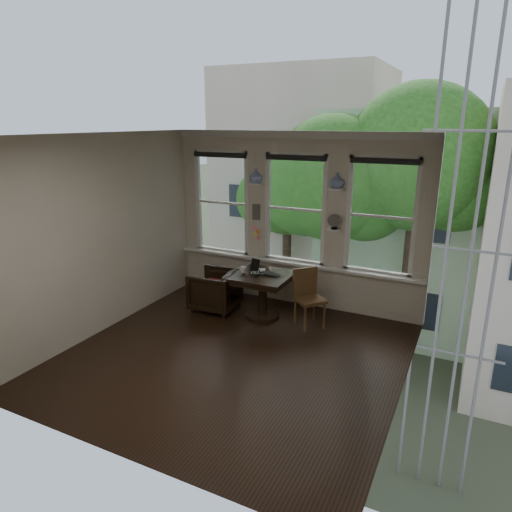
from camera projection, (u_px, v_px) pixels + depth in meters
The scene contains 25 objects.
ground at pixel (235, 356), 6.39m from camera, with size 4.50×4.50×0.00m, color black.
ceiling at pixel (231, 134), 5.53m from camera, with size 4.50×4.50×0.00m, color silver.
wall_back at pixel (296, 220), 7.89m from camera, with size 4.50×4.50×0.00m, color beige.
wall_front at pixel (110, 317), 4.02m from camera, with size 4.50×4.50×0.00m, color beige.
wall_left at pixel (103, 235), 6.91m from camera, with size 4.50×4.50×0.00m, color beige.
wall_right at pixel (412, 278), 5.01m from camera, with size 4.50×4.50×0.00m, color beige.
window_left at pixel (223, 203), 8.45m from camera, with size 1.10×0.12×1.90m, color white, non-canonical shape.
window_center at pixel (296, 209), 7.84m from camera, with size 1.10×0.12×1.90m, color white, non-canonical shape.
window_right at pixel (381, 216), 7.23m from camera, with size 1.10×0.12×1.90m, color white, non-canonical shape.
shelf_left at pixel (256, 184), 7.94m from camera, with size 0.26×0.16×0.03m, color white.
shelf_right at pixel (337, 189), 7.33m from camera, with size 0.26×0.16×0.03m, color white.
intercom at pixel (256, 212), 8.11m from camera, with size 0.14×0.06×0.28m, color #59544F.
sticky_notes at pixel (257, 231), 8.22m from camera, with size 0.16×0.01×0.24m, color pink, non-canonical shape.
desk_fan at pixel (334, 224), 7.48m from camera, with size 0.20×0.20×0.24m, color #59544F, non-canonical shape.
vase_left at pixel (256, 176), 7.90m from camera, with size 0.24×0.24×0.25m, color silver.
vase_right at pixel (337, 181), 7.29m from camera, with size 0.24×0.24×0.25m, color silver.
table at pixel (263, 296), 7.53m from camera, with size 0.90×0.90×0.75m, color black, non-canonical shape.
armchair_left at pixel (215, 290), 7.87m from camera, with size 0.74×0.76×0.69m, color black.
cushion_red at pixel (215, 285), 7.84m from camera, with size 0.45×0.45×0.06m, color maroon.
side_chair_right at pixel (310, 299), 7.18m from camera, with size 0.42×0.42×0.92m, color #4F381C, non-canonical shape.
laptop at pixel (269, 275), 7.37m from camera, with size 0.34×0.22×0.03m, color black.
mug at pixel (243, 270), 7.51m from camera, with size 0.11×0.11×0.10m, color white.
drinking_glass at pixel (256, 273), 7.34m from camera, with size 0.14×0.14×0.11m, color white.
tablet at pixel (255, 265), 7.54m from camera, with size 0.16×0.02×0.22m, color black.
papers at pixel (258, 271), 7.60m from camera, with size 0.22×0.30×0.00m, color silver.
Camera 1 is at (2.79, -5.00, 3.16)m, focal length 32.00 mm.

